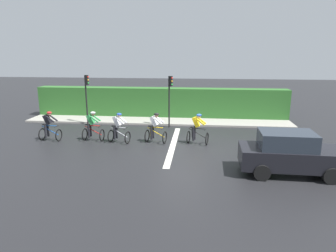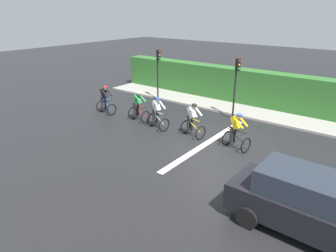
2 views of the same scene
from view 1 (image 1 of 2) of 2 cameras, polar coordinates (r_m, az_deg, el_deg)
ground_plane at (r=16.36m, az=2.48°, el=-3.51°), size 80.00×80.00×0.00m
sidewalk_kerb at (r=21.88m, az=-1.85°, el=1.13°), size 2.80×18.51×0.12m
stone_wall_low at (r=22.72m, az=-1.55°, el=2.03°), size 0.44×18.51×0.45m
hedge_wall at (r=22.84m, az=-1.46°, el=4.36°), size 1.10×18.51×2.22m
road_marking_stop_line at (r=16.39m, az=0.97°, el=-3.45°), size 7.00×0.30×0.01m
cyclist_lead at (r=18.13m, az=-21.34°, el=-0.13°), size 0.77×1.14×1.66m
cyclist_second at (r=17.39m, az=-13.98°, el=-0.14°), size 0.75×1.13×1.66m
cyclist_mid at (r=16.71m, az=-9.29°, el=-0.47°), size 0.90×1.20×1.66m
cyclist_fourth at (r=16.53m, az=-2.43°, el=-0.46°), size 0.89×1.20×1.66m
cyclist_trailing at (r=16.35m, az=5.45°, el=-0.67°), size 0.90×1.20×1.66m
car_black at (r=13.27m, az=21.89°, el=-4.76°), size 1.97×4.14×1.76m
traffic_light_near_crossing at (r=19.58m, az=0.36°, el=6.06°), size 0.27×0.29×3.34m
traffic_light_far_junction at (r=21.08m, az=-14.94°, el=6.15°), size 0.23×0.31×3.34m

